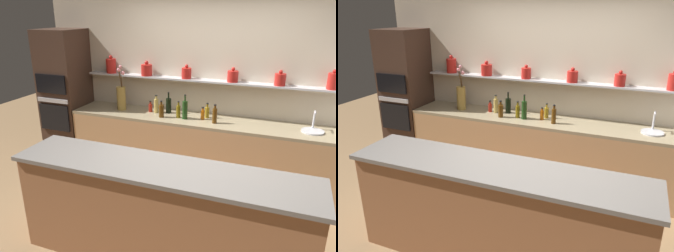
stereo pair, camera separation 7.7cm
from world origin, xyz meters
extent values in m
plane|color=olive|center=(0.00, 0.00, 0.00)|extent=(12.00, 12.00, 0.00)
cube|color=beige|center=(0.00, 1.60, 1.30)|extent=(5.20, 0.10, 2.60)
cube|color=#B7B7BC|center=(-0.07, 1.46, 1.41)|extent=(3.69, 0.18, 0.02)
cylinder|color=#AD1E19|center=(-1.57, 1.45, 1.53)|extent=(0.15, 0.15, 0.21)
sphere|color=#AD1E19|center=(-1.57, 1.45, 1.66)|extent=(0.05, 0.05, 0.05)
cylinder|color=#AD1E19|center=(-0.98, 1.45, 1.50)|extent=(0.16, 0.16, 0.16)
sphere|color=#AD1E19|center=(-0.98, 1.45, 1.61)|extent=(0.06, 0.06, 0.06)
cylinder|color=#AD1E19|center=(-0.38, 1.45, 1.49)|extent=(0.14, 0.14, 0.15)
sphere|color=#AD1E19|center=(-0.38, 1.45, 1.59)|extent=(0.05, 0.05, 0.05)
cylinder|color=#AD1E19|center=(0.27, 1.45, 1.49)|extent=(0.14, 0.14, 0.15)
sphere|color=#AD1E19|center=(0.27, 1.45, 1.59)|extent=(0.05, 0.05, 0.05)
cylinder|color=#AD1E19|center=(0.87, 1.45, 1.50)|extent=(0.14, 0.14, 0.15)
sphere|color=#AD1E19|center=(0.87, 1.45, 1.59)|extent=(0.05, 0.05, 0.05)
cylinder|color=#AD1E19|center=(1.47, 1.45, 1.52)|extent=(0.13, 0.13, 0.20)
cube|color=tan|center=(-0.07, 1.24, 0.44)|extent=(3.79, 0.62, 0.88)
cube|color=gray|center=(-0.07, 1.24, 0.90)|extent=(3.79, 0.62, 0.04)
cube|color=#99603D|center=(0.00, -0.48, 0.49)|extent=(2.73, 0.55, 0.98)
cube|color=slate|center=(0.00, -0.48, 1.00)|extent=(2.79, 0.61, 0.04)
cube|color=#3D281E|center=(-2.29, 1.24, 1.03)|extent=(0.61, 0.62, 2.06)
cube|color=black|center=(-2.29, 0.92, 0.78)|extent=(0.52, 0.02, 0.40)
cube|color=black|center=(-2.29, 0.92, 1.30)|extent=(0.52, 0.02, 0.28)
cube|color=#B7B7BC|center=(-2.29, 0.92, 1.05)|extent=(0.54, 0.02, 0.06)
cylinder|color=olive|center=(-1.32, 1.26, 1.09)|extent=(0.13, 0.13, 0.35)
cylinder|color=#4C3319|center=(-1.29, 1.25, 1.37)|extent=(0.01, 0.02, 0.21)
sphere|color=pink|center=(-1.26, 1.23, 1.48)|extent=(0.05, 0.05, 0.05)
cylinder|color=#4C3319|center=(-1.31, 1.24, 1.40)|extent=(0.06, 0.02, 0.26)
sphere|color=pink|center=(-1.31, 1.20, 1.53)|extent=(0.04, 0.04, 0.04)
cylinder|color=#4C3319|center=(-1.31, 1.25, 1.42)|extent=(0.04, 0.03, 0.30)
sphere|color=pink|center=(-1.28, 1.21, 1.57)|extent=(0.04, 0.04, 0.04)
cylinder|color=#4C3319|center=(-1.32, 1.25, 1.39)|extent=(0.04, 0.01, 0.25)
sphere|color=pink|center=(-1.31, 1.21, 1.52)|extent=(0.05, 0.05, 0.05)
cylinder|color=#B7B7BC|center=(1.32, 1.24, 0.93)|extent=(0.27, 0.27, 0.02)
cylinder|color=#B7B7BC|center=(1.32, 1.34, 1.05)|extent=(0.02, 0.02, 0.22)
cylinder|color=#B7B7BC|center=(1.32, 1.28, 1.16)|extent=(0.02, 0.12, 0.02)
cylinder|color=#4C2D0C|center=(-0.63, 1.13, 1.01)|extent=(0.07, 0.07, 0.18)
cylinder|color=#4C2D0C|center=(-0.63, 1.13, 1.12)|extent=(0.03, 0.03, 0.04)
cylinder|color=black|center=(-0.63, 1.13, 1.15)|extent=(0.03, 0.03, 0.01)
cylinder|color=maroon|center=(-0.87, 1.31, 0.98)|extent=(0.05, 0.05, 0.12)
cylinder|color=maroon|center=(-0.87, 1.31, 1.05)|extent=(0.03, 0.03, 0.04)
cylinder|color=black|center=(-0.87, 1.31, 1.08)|extent=(0.03, 0.03, 0.01)
cylinder|color=#4C2D0C|center=(0.12, 1.14, 1.02)|extent=(0.06, 0.06, 0.20)
cylinder|color=#4C2D0C|center=(0.12, 1.14, 1.14)|extent=(0.03, 0.03, 0.04)
cylinder|color=black|center=(0.12, 1.14, 1.17)|extent=(0.03, 0.03, 0.01)
cylinder|color=#9E4C0A|center=(-0.07, 1.24, 0.98)|extent=(0.05, 0.05, 0.12)
cylinder|color=#9E4C0A|center=(-0.07, 1.24, 1.06)|extent=(0.03, 0.03, 0.04)
cylinder|color=black|center=(-0.07, 1.24, 1.09)|extent=(0.03, 0.03, 0.01)
cylinder|color=#193814|center=(-0.30, 1.17, 1.04)|extent=(0.07, 0.07, 0.25)
cylinder|color=#193814|center=(-0.30, 1.17, 1.21)|extent=(0.02, 0.02, 0.08)
cylinder|color=black|center=(-0.30, 1.17, 1.25)|extent=(0.03, 0.03, 0.01)
cylinder|color=tan|center=(-0.77, 1.30, 1.02)|extent=(0.06, 0.06, 0.20)
cylinder|color=tan|center=(-0.77, 1.30, 1.14)|extent=(0.03, 0.03, 0.04)
cylinder|color=black|center=(-0.77, 1.30, 1.17)|extent=(0.03, 0.03, 0.01)
cylinder|color=black|center=(-0.60, 1.35, 1.03)|extent=(0.08, 0.08, 0.21)
cylinder|color=black|center=(-0.60, 1.35, 1.17)|extent=(0.02, 0.02, 0.08)
cylinder|color=black|center=(-0.60, 1.35, 1.22)|extent=(0.03, 0.03, 0.01)
cylinder|color=olive|center=(-0.03, 1.33, 0.99)|extent=(0.06, 0.06, 0.14)
cylinder|color=olive|center=(-0.03, 1.33, 1.09)|extent=(0.03, 0.03, 0.05)
cylinder|color=black|center=(-0.03, 1.33, 1.12)|extent=(0.03, 0.03, 0.01)
cylinder|color=brown|center=(-0.40, 1.19, 1.01)|extent=(0.06, 0.06, 0.17)
cylinder|color=brown|center=(-0.40, 1.19, 1.12)|extent=(0.03, 0.03, 0.05)
cylinder|color=black|center=(-0.40, 1.19, 1.15)|extent=(0.03, 0.03, 0.01)
camera|label=1|loc=(1.00, -2.88, 2.34)|focal=35.00mm
camera|label=2|loc=(1.07, -2.85, 2.34)|focal=35.00mm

